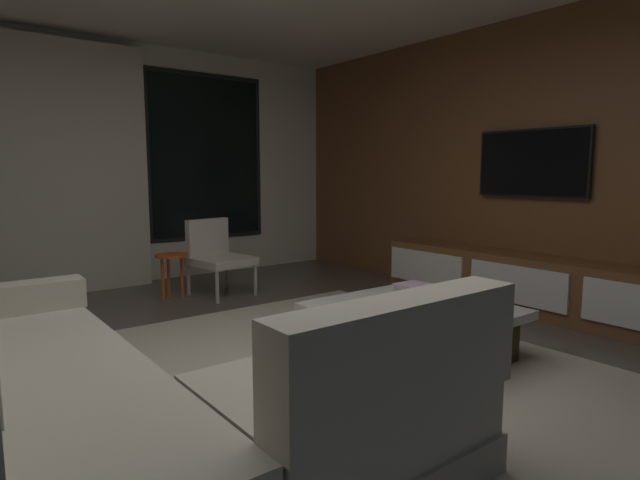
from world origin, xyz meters
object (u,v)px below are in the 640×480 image
at_px(accent_chair_near_window, 216,253).
at_px(mounted_tv, 532,163).
at_px(media_console, 535,286).
at_px(sectional_couch, 116,406).
at_px(coffee_table, 412,331).
at_px(side_stool, 171,262).
at_px(book_stack_on_coffee_table, 415,291).

distance_m(accent_chair_near_window, mounted_tv, 3.21).
bearing_deg(media_console, sectional_couch, -175.77).
height_order(coffee_table, accent_chair_near_window, accent_chair_near_window).
relative_size(media_console, mounted_tv, 2.87).
bearing_deg(mounted_tv, media_console, -132.45).
xyz_separation_m(accent_chair_near_window, side_stool, (-0.46, 0.06, -0.06)).
relative_size(sectional_couch, book_stack_on_coffee_table, 8.92).
height_order(sectional_couch, side_stool, sectional_couch).
xyz_separation_m(sectional_couch, book_stack_on_coffee_table, (2.21, 0.34, 0.12)).
bearing_deg(accent_chair_near_window, coffee_table, -85.63).
relative_size(book_stack_on_coffee_table, media_console, 0.09).
distance_m(sectional_couch, book_stack_on_coffee_table, 2.24).
height_order(book_stack_on_coffee_table, accent_chair_near_window, accent_chair_near_window).
bearing_deg(book_stack_on_coffee_table, media_console, -2.25).
xyz_separation_m(sectional_couch, mounted_tv, (3.91, 0.47, 1.06)).
xyz_separation_m(sectional_couch, media_console, (3.73, 0.28, -0.04)).
distance_m(side_stool, media_console, 3.45).
bearing_deg(coffee_table, book_stack_on_coffee_table, 39.29).
bearing_deg(side_stool, accent_chair_near_window, -7.17).
bearing_deg(mounted_tv, book_stack_on_coffee_table, -175.36).
bearing_deg(side_stool, sectional_couch, -115.99).
bearing_deg(accent_chair_near_window, side_stool, 172.83).
bearing_deg(sectional_couch, media_console, 4.23).
xyz_separation_m(coffee_table, book_stack_on_coffee_table, (0.19, 0.16, 0.22)).
relative_size(sectional_couch, side_stool, 5.43).
relative_size(coffee_table, media_console, 0.37).
bearing_deg(media_console, book_stack_on_coffee_table, 177.75).
relative_size(sectional_couch, mounted_tv, 2.32).
relative_size(sectional_couch, accent_chair_near_window, 3.21).
relative_size(coffee_table, accent_chair_near_window, 1.49).
height_order(side_stool, media_console, media_console).
bearing_deg(mounted_tv, coffee_table, -171.11).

